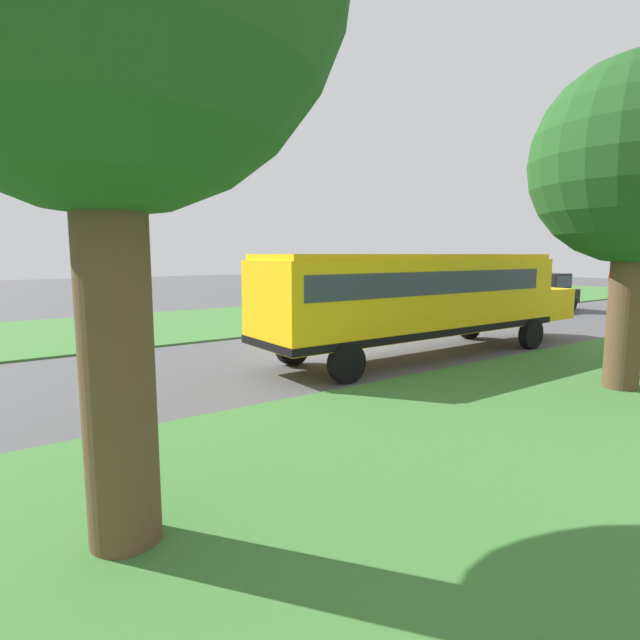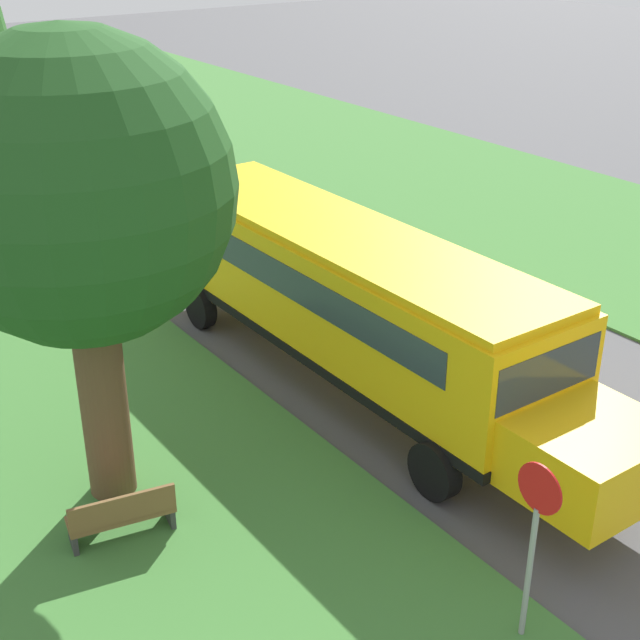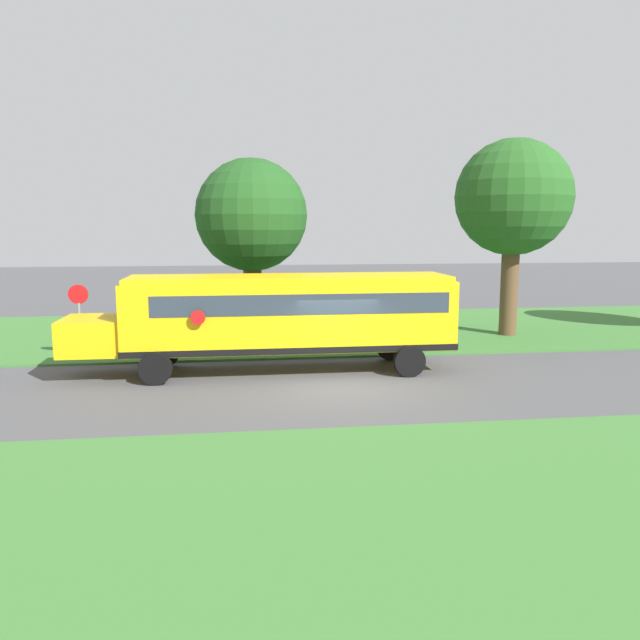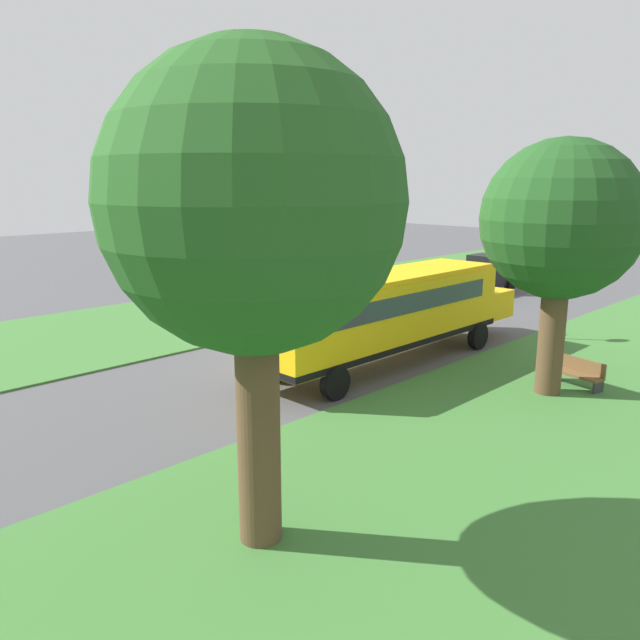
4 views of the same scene
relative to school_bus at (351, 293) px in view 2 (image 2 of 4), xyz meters
The scene contains 8 objects.
ground_plane 3.36m from the school_bus, 36.68° to the left, with size 120.00×120.00×0.00m, color #4C4C4F.
grass_far_side 11.49m from the school_bus, ahead, with size 10.00×80.00×0.07m, color #3D7533.
school_bus is the anchor object (origin of this frame).
car_silver_nearest 17.34m from the school_bus, 91.94° to the left, with size 2.02×4.40×1.56m.
car_white_middle 23.78m from the school_bus, 77.82° to the left, with size 2.02×4.40×1.56m.
oak_tree_beside_bus 6.44m from the school_bus, behind, with size 4.52×4.52×7.45m.
stop_sign 7.31m from the school_bus, 109.07° to the right, with size 0.08×0.68×2.74m.
park_bench 6.36m from the school_bus, 160.93° to the right, with size 1.67×0.79×0.92m.
Camera 2 is at (-11.92, -14.24, 8.87)m, focal length 50.00 mm.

